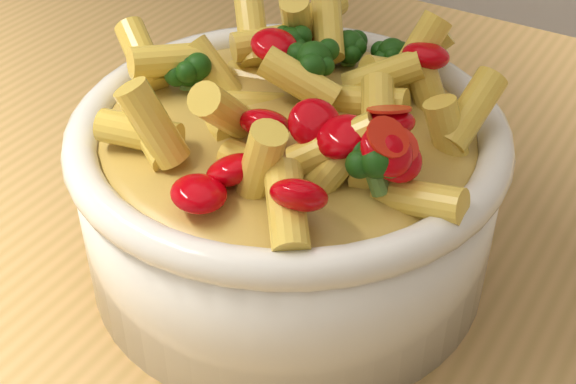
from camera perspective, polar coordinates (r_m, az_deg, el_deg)
The scene contains 3 objects.
table at distance 0.60m, azimuth 3.46°, elevation -11.88°, with size 1.20×0.80×0.90m.
serving_bowl at distance 0.49m, azimuth 0.00°, elevation 0.13°, with size 0.26×0.26×0.11m.
pasta_salad at distance 0.45m, azimuth -0.00°, elevation 7.08°, with size 0.20×0.20×0.05m.
Camera 1 is at (0.18, -0.35, 1.25)m, focal length 50.00 mm.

